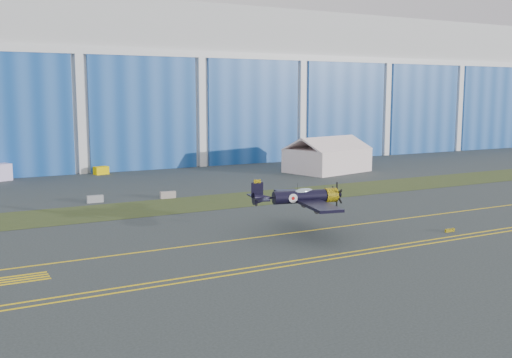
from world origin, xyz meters
TOP-DOWN VIEW (x-y plane):
  - ground at (0.00, 0.00)m, footprint 260.00×260.00m
  - grass_median at (0.00, 14.00)m, footprint 260.00×10.00m
  - hangar at (0.00, 71.79)m, footprint 220.00×45.70m
  - taxiway_centreline at (0.00, -5.00)m, footprint 200.00×0.20m
  - edge_line_near at (0.00, -14.50)m, footprint 80.00×0.20m
  - edge_line_far at (0.00, -13.50)m, footprint 80.00×0.20m
  - hold_short_ladder at (-18.00, -8.10)m, footprint 6.00×2.40m
  - guard_board_right at (22.00, -12.00)m, footprint 1.20×0.15m
  - warbird at (8.82, -5.42)m, footprint 12.40×14.08m
  - tent at (38.03, 31.75)m, footprint 15.25×12.66m
  - tug at (2.48, 46.90)m, footprint 2.54×1.88m
  - barrier_a at (-4.76, 20.68)m, footprint 2.01×0.65m
  - barrier_b at (4.28, 19.24)m, footprint 2.03×0.73m

SIDE VIEW (x-z plane):
  - ground at x=0.00m, z-range 0.00..0.00m
  - taxiway_centreline at x=0.00m, z-range 0.00..0.02m
  - edge_line_near at x=0.00m, z-range 0.00..0.02m
  - edge_line_far at x=0.00m, z-range 0.00..0.02m
  - hold_short_ladder at x=-18.00m, z-range 0.00..0.02m
  - grass_median at x=0.00m, z-range 0.01..0.03m
  - guard_board_right at x=22.00m, z-range 0.00..0.35m
  - barrier_a at x=-4.76m, z-range 0.00..0.90m
  - barrier_b at x=4.28m, z-range 0.00..0.90m
  - tug at x=2.48m, z-range 0.00..1.34m
  - tent at x=38.03m, z-range 0.00..6.17m
  - warbird at x=8.82m, z-range 1.75..5.42m
  - hangar at x=0.00m, z-range -0.04..29.96m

